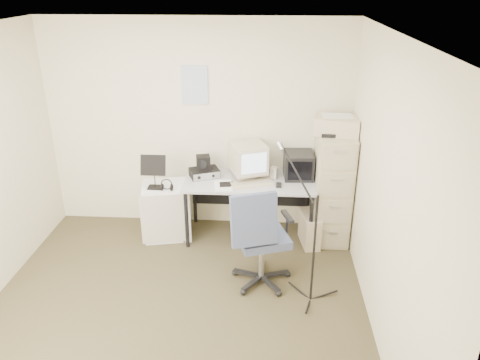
# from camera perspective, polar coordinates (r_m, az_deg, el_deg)

# --- Properties ---
(floor) EXTENTS (3.60, 3.60, 0.01)m
(floor) POSITION_cam_1_polar(r_m,az_deg,el_deg) (4.60, -7.90, -15.66)
(floor) COLOR #3F3A28
(floor) RESTS_ON ground
(ceiling) EXTENTS (3.60, 3.60, 0.01)m
(ceiling) POSITION_cam_1_polar(r_m,az_deg,el_deg) (3.59, -10.22, 17.02)
(ceiling) COLOR white
(ceiling) RESTS_ON ground
(wall_back) EXTENTS (3.60, 0.02, 2.50)m
(wall_back) POSITION_cam_1_polar(r_m,az_deg,el_deg) (5.58, -5.12, 6.48)
(wall_back) COLOR beige
(wall_back) RESTS_ON ground
(wall_front) EXTENTS (3.60, 0.02, 2.50)m
(wall_front) POSITION_cam_1_polar(r_m,az_deg,el_deg) (2.49, -17.90, -19.15)
(wall_front) COLOR beige
(wall_front) RESTS_ON ground
(wall_right) EXTENTS (0.02, 3.60, 2.50)m
(wall_right) POSITION_cam_1_polar(r_m,az_deg,el_deg) (3.96, 17.45, -2.01)
(wall_right) COLOR beige
(wall_right) RESTS_ON ground
(wall_calendar) EXTENTS (0.30, 0.02, 0.44)m
(wall_calendar) POSITION_cam_1_polar(r_m,az_deg,el_deg) (5.45, -5.54, 11.47)
(wall_calendar) COLOR white
(wall_calendar) RESTS_ON wall_back
(filing_cabinet) EXTENTS (0.40, 0.60, 1.30)m
(filing_cabinet) POSITION_cam_1_polar(r_m,az_deg,el_deg) (5.49, 11.15, -0.92)
(filing_cabinet) COLOR #C5BA90
(filing_cabinet) RESTS_ON floor
(printer) EXTENTS (0.53, 0.41, 0.19)m
(printer) POSITION_cam_1_polar(r_m,az_deg,el_deg) (5.24, 11.77, 6.54)
(printer) COLOR beige
(printer) RESTS_ON filing_cabinet
(desk) EXTENTS (1.50, 0.70, 0.73)m
(desk) POSITION_cam_1_polar(r_m,az_deg,el_deg) (5.54, 1.16, -3.48)
(desk) COLOR #B7B7B7
(desk) RESTS_ON floor
(crt_monitor) EXTENTS (0.48, 0.49, 0.41)m
(crt_monitor) POSITION_cam_1_polar(r_m,az_deg,el_deg) (5.38, 1.01, 2.32)
(crt_monitor) COLOR beige
(crt_monitor) RESTS_ON desk
(crt_tv) EXTENTS (0.35, 0.36, 0.30)m
(crt_tv) POSITION_cam_1_polar(r_m,az_deg,el_deg) (5.45, 7.13, 1.82)
(crt_tv) COLOR black
(crt_tv) RESTS_ON desk
(desk_speaker) EXTENTS (0.10, 0.10, 0.14)m
(desk_speaker) POSITION_cam_1_polar(r_m,az_deg,el_deg) (5.42, 4.18, 0.89)
(desk_speaker) COLOR #BDB7A5
(desk_speaker) RESTS_ON desk
(keyboard) EXTENTS (0.52, 0.32, 0.03)m
(keyboard) POSITION_cam_1_polar(r_m,az_deg,el_deg) (5.26, 1.35, -0.46)
(keyboard) COLOR beige
(keyboard) RESTS_ON desk
(mouse) EXTENTS (0.07, 0.10, 0.03)m
(mouse) POSITION_cam_1_polar(r_m,az_deg,el_deg) (5.24, 4.74, -0.63)
(mouse) COLOR black
(mouse) RESTS_ON desk
(radio_receiver) EXTENTS (0.39, 0.34, 0.09)m
(radio_receiver) POSITION_cam_1_polar(r_m,az_deg,el_deg) (5.48, -4.37, 0.88)
(radio_receiver) COLOR black
(radio_receiver) RESTS_ON desk
(radio_speaker) EXTENTS (0.18, 0.18, 0.15)m
(radio_speaker) POSITION_cam_1_polar(r_m,az_deg,el_deg) (5.45, -4.51, 2.18)
(radio_speaker) COLOR black
(radio_speaker) RESTS_ON radio_receiver
(papers) EXTENTS (0.24, 0.30, 0.02)m
(papers) POSITION_cam_1_polar(r_m,az_deg,el_deg) (5.23, -2.04, -0.66)
(papers) COLOR white
(papers) RESTS_ON desk
(pc_tower) EXTENTS (0.24, 0.43, 0.38)m
(pc_tower) POSITION_cam_1_polar(r_m,az_deg,el_deg) (5.52, 8.50, -5.91)
(pc_tower) COLOR beige
(pc_tower) RESTS_ON floor
(office_chair) EXTENTS (0.79, 0.79, 1.08)m
(office_chair) POSITION_cam_1_polar(r_m,az_deg,el_deg) (4.64, 2.69, -6.79)
(office_chair) COLOR #515974
(office_chair) RESTS_ON floor
(side_cart) EXTENTS (0.61, 0.53, 0.67)m
(side_cart) POSITION_cam_1_polar(r_m,az_deg,el_deg) (5.63, -8.86, -3.67)
(side_cart) COLOR white
(side_cart) RESTS_ON floor
(music_stand) EXTENTS (0.31, 0.21, 0.41)m
(music_stand) POSITION_cam_1_polar(r_m,az_deg,el_deg) (5.34, -10.42, 1.06)
(music_stand) COLOR black
(music_stand) RESTS_ON side_cart
(headphones) EXTENTS (0.15, 0.15, 0.03)m
(headphones) POSITION_cam_1_polar(r_m,az_deg,el_deg) (5.33, -8.92, -0.78)
(headphones) COLOR black
(headphones) RESTS_ON side_cart
(mic_stand) EXTENTS (0.03, 0.03, 1.46)m
(mic_stand) POSITION_cam_1_polar(r_m,az_deg,el_deg) (4.35, 9.15, -6.48)
(mic_stand) COLOR black
(mic_stand) RESTS_ON floor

